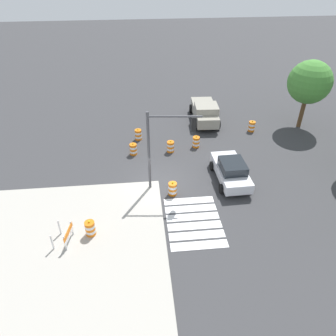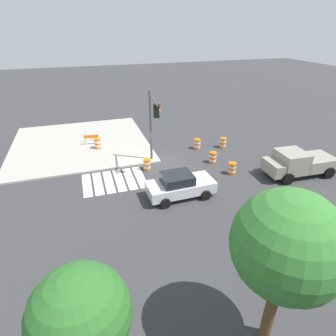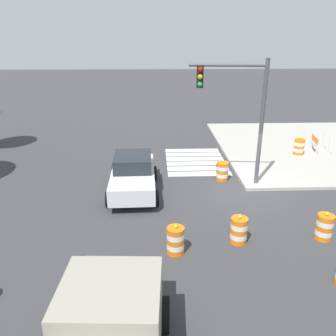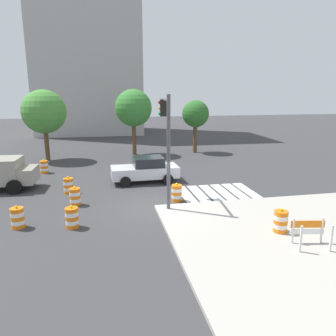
% 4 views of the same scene
% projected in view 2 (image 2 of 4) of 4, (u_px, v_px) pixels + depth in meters
% --- Properties ---
extents(ground_plane, '(120.00, 120.00, 0.00)m').
position_uv_depth(ground_plane, '(161.00, 163.00, 22.21)').
color(ground_plane, '#38383A').
extents(sidewalk_corner, '(12.00, 12.00, 0.15)m').
position_uv_depth(sidewalk_corner, '(81.00, 143.00, 25.60)').
color(sidewalk_corner, '#ADA89E').
rests_on(sidewalk_corner, ground).
extents(crosswalk_stripes, '(4.35, 3.20, 0.02)m').
position_uv_depth(crosswalk_stripes, '(114.00, 181.00, 19.61)').
color(crosswalk_stripes, silver).
rests_on(crosswalk_stripes, ground).
extents(sports_car, '(4.35, 2.23, 1.63)m').
position_uv_depth(sports_car, '(180.00, 185.00, 17.56)').
color(sports_car, silver).
rests_on(sports_car, ground).
extents(pickup_truck, '(5.25, 2.56, 1.92)m').
position_uv_depth(pickup_truck, '(297.00, 163.00, 19.97)').
color(pickup_truck, gray).
rests_on(pickup_truck, ground).
extents(traffic_barrel_near_corner, '(0.56, 0.56, 1.02)m').
position_uv_depth(traffic_barrel_near_corner, '(197.00, 144.00, 24.46)').
color(traffic_barrel_near_corner, orange).
rests_on(traffic_barrel_near_corner, ground).
extents(traffic_barrel_crosswalk_end, '(0.56, 0.56, 1.02)m').
position_uv_depth(traffic_barrel_crosswalk_end, '(310.00, 203.00, 16.44)').
color(traffic_barrel_crosswalk_end, orange).
rests_on(traffic_barrel_crosswalk_end, ground).
extents(traffic_barrel_median_near, '(0.56, 0.56, 1.02)m').
position_uv_depth(traffic_barrel_median_near, '(147.00, 164.00, 20.94)').
color(traffic_barrel_median_near, orange).
rests_on(traffic_barrel_median_near, ground).
extents(traffic_barrel_median_far, '(0.56, 0.56, 1.02)m').
position_uv_depth(traffic_barrel_median_far, '(232.00, 168.00, 20.35)').
color(traffic_barrel_median_far, orange).
rests_on(traffic_barrel_median_far, ground).
extents(traffic_barrel_far_curb, '(0.56, 0.56, 1.02)m').
position_uv_depth(traffic_barrel_far_curb, '(213.00, 157.00, 22.01)').
color(traffic_barrel_far_curb, orange).
rests_on(traffic_barrel_far_curb, ground).
extents(traffic_barrel_lane_center, '(0.56, 0.56, 1.02)m').
position_uv_depth(traffic_barrel_lane_center, '(223.00, 143.00, 24.71)').
color(traffic_barrel_lane_center, orange).
rests_on(traffic_barrel_lane_center, ground).
extents(traffic_barrel_on_sidewalk, '(0.56, 0.56, 1.02)m').
position_uv_depth(traffic_barrel_on_sidewalk, '(98.00, 143.00, 24.19)').
color(traffic_barrel_on_sidewalk, orange).
rests_on(traffic_barrel_on_sidewalk, sidewalk_corner).
extents(construction_barricade, '(1.35, 0.98, 1.00)m').
position_uv_depth(construction_barricade, '(91.00, 138.00, 25.07)').
color(construction_barricade, silver).
rests_on(construction_barricade, sidewalk_corner).
extents(traffic_light_pole, '(0.55, 3.28, 5.50)m').
position_uv_depth(traffic_light_pole, '(153.00, 118.00, 19.75)').
color(traffic_light_pole, '#4C4C51').
rests_on(traffic_light_pole, sidewalk_corner).
extents(street_tree_streetside_near, '(3.35, 3.35, 5.99)m').
position_uv_depth(street_tree_streetside_near, '(288.00, 245.00, 7.94)').
color(street_tree_streetside_near, brown).
rests_on(street_tree_streetside_near, ground).
extents(street_tree_streetside_far, '(2.54, 2.54, 4.98)m').
position_uv_depth(street_tree_streetside_far, '(81.00, 316.00, 6.68)').
color(street_tree_streetside_far, brown).
rests_on(street_tree_streetside_far, ground).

